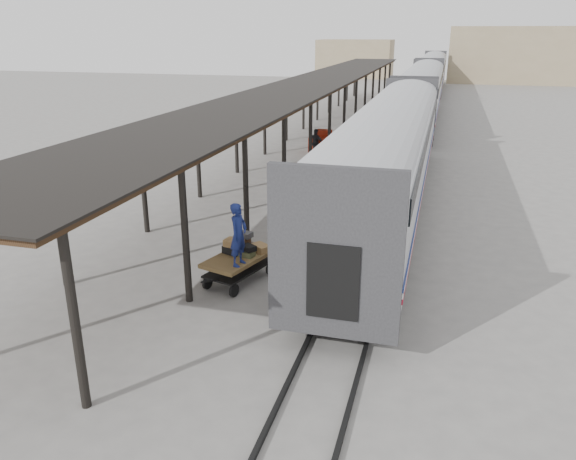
% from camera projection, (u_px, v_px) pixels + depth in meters
% --- Properties ---
extents(ground, '(160.00, 160.00, 0.00)m').
position_uv_depth(ground, '(256.00, 278.00, 17.65)').
color(ground, slate).
rests_on(ground, ground).
extents(train, '(3.45, 76.01, 4.01)m').
position_uv_depth(train, '(421.00, 90.00, 46.63)').
color(train, silver).
rests_on(train, ground).
extents(canopy, '(4.90, 64.30, 4.15)m').
position_uv_depth(canopy, '(319.00, 82.00, 38.96)').
color(canopy, '#422B19').
rests_on(canopy, ground).
extents(rails, '(1.54, 150.00, 0.12)m').
position_uv_depth(rails, '(419.00, 122.00, 47.70)').
color(rails, black).
rests_on(rails, ground).
extents(building_far, '(18.00, 10.00, 8.00)m').
position_uv_depth(building_far, '(511.00, 55.00, 83.61)').
color(building_far, tan).
rests_on(building_far, ground).
extents(building_left, '(12.00, 8.00, 6.00)m').
position_uv_depth(building_left, '(355.00, 59.00, 93.62)').
color(building_left, tan).
rests_on(building_left, ground).
extents(baggage_cart, '(1.88, 2.66, 0.86)m').
position_uv_depth(baggage_cart, '(239.00, 262.00, 17.22)').
color(baggage_cart, brown).
rests_on(baggage_cart, ground).
extents(suitcase_stack, '(1.46, 1.07, 0.59)m').
position_uv_depth(suitcase_stack, '(243.00, 246.00, 17.37)').
color(suitcase_stack, '#3E3F41').
rests_on(suitcase_stack, baggage_cart).
extents(luggage_tug, '(1.30, 1.80, 1.44)m').
position_uv_depth(luggage_tug, '(321.00, 143.00, 35.42)').
color(luggage_tug, maroon).
rests_on(luggage_tug, ground).
extents(porter, '(0.55, 0.75, 1.88)m').
position_uv_depth(porter, '(239.00, 235.00, 16.18)').
color(porter, navy).
rests_on(porter, baggage_cart).
extents(pedestrian, '(1.10, 0.73, 1.74)m').
position_uv_depth(pedestrian, '(316.00, 143.00, 34.28)').
color(pedestrian, black).
rests_on(pedestrian, ground).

